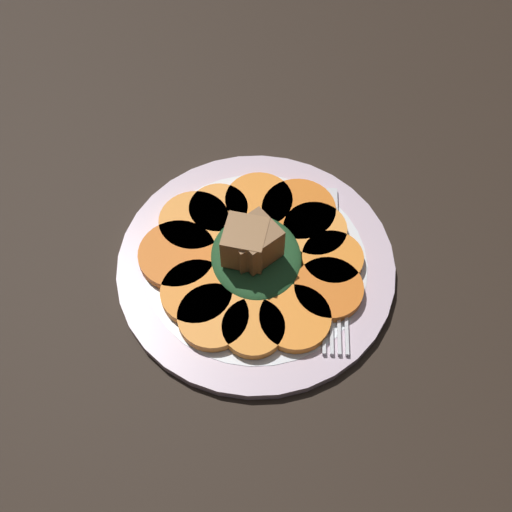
{
  "coord_description": "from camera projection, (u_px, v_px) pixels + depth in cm",
  "views": [
    {
      "loc": [
        -31.07,
        4.5,
        54.86
      ],
      "look_at": [
        0.0,
        0.0,
        4.1
      ],
      "focal_mm": 45.0,
      "sensor_mm": 36.0,
      "label": 1
    }
  ],
  "objects": [
    {
      "name": "fork",
      "position": [
        334.0,
        270.0,
        0.6
      ],
      "size": [
        18.02,
        5.01,
        0.4
      ],
      "rotation": [
        0.0,
        0.0,
        -0.19
      ],
      "color": "silver",
      "rests_on": "plate"
    },
    {
      "name": "carrot_slice_7",
      "position": [
        259.0,
        202.0,
        0.64
      ],
      "size": [
        6.71,
        6.71,
        0.97
      ],
      "primitive_type": "cylinder",
      "color": "orange",
      "rests_on": "plate"
    },
    {
      "name": "carrot_slice_0",
      "position": [
        213.0,
        317.0,
        0.57
      ],
      "size": [
        6.39,
        6.39,
        0.97
      ],
      "primitive_type": "cylinder",
      "color": "orange",
      "rests_on": "plate"
    },
    {
      "name": "plate",
      "position": [
        256.0,
        265.0,
        0.61
      ],
      "size": [
        26.33,
        26.33,
        1.05
      ],
      "color": "silver",
      "rests_on": "table_slab"
    },
    {
      "name": "carrot_slice_3",
      "position": [
        329.0,
        289.0,
        0.58
      ],
      "size": [
        6.35,
        6.35,
        0.97
      ],
      "primitive_type": "cylinder",
      "color": "orange",
      "rests_on": "plate"
    },
    {
      "name": "carrot_slice_10",
      "position": [
        177.0,
        255.0,
        0.6
      ],
      "size": [
        7.35,
        7.35,
        0.97
      ],
      "primitive_type": "cylinder",
      "color": "orange",
      "rests_on": "plate"
    },
    {
      "name": "carrot_slice_8",
      "position": [
        219.0,
        210.0,
        0.63
      ],
      "size": [
        5.82,
        5.82,
        0.97
      ],
      "primitive_type": "cylinder",
      "color": "#F99438",
      "rests_on": "plate"
    },
    {
      "name": "carrot_slice_9",
      "position": [
        194.0,
        222.0,
        0.62
      ],
      "size": [
        6.86,
        6.86,
        0.97
      ],
      "primitive_type": "cylinder",
      "color": "orange",
      "rests_on": "plate"
    },
    {
      "name": "carrot_slice_5",
      "position": [
        315.0,
        230.0,
        0.62
      ],
      "size": [
        6.18,
        6.18,
        0.97
      ],
      "primitive_type": "cylinder",
      "color": "#F99539",
      "rests_on": "plate"
    },
    {
      "name": "carrot_slice_1",
      "position": [
        253.0,
        328.0,
        0.56
      ],
      "size": [
        5.59,
        5.59,
        0.97
      ],
      "primitive_type": "cylinder",
      "color": "orange",
      "rests_on": "plate"
    },
    {
      "name": "carrot_slice_11",
      "position": [
        197.0,
        293.0,
        0.58
      ],
      "size": [
        6.58,
        6.58,
        0.97
      ],
      "primitive_type": "cylinder",
      "color": "orange",
      "rests_on": "plate"
    },
    {
      "name": "carrot_slice_6",
      "position": [
        299.0,
        211.0,
        0.63
      ],
      "size": [
        7.3,
        7.3,
        0.97
      ],
      "primitive_type": "cylinder",
      "color": "orange",
      "rests_on": "plate"
    },
    {
      "name": "carrot_slice_2",
      "position": [
        295.0,
        318.0,
        0.57
      ],
      "size": [
        6.42,
        6.42,
        0.97
      ],
      "primitive_type": "cylinder",
      "color": "orange",
      "rests_on": "plate"
    },
    {
      "name": "table_slab",
      "position": [
        256.0,
        273.0,
        0.62
      ],
      "size": [
        120.0,
        120.0,
        2.0
      ],
      "primitive_type": "cube",
      "color": "black",
      "rests_on": "ground"
    },
    {
      "name": "center_pile",
      "position": [
        253.0,
        248.0,
        0.59
      ],
      "size": [
        9.49,
        8.54,
        5.38
      ],
      "color": "#1E4723",
      "rests_on": "plate"
    },
    {
      "name": "carrot_slice_4",
      "position": [
        332.0,
        259.0,
        0.6
      ],
      "size": [
        5.79,
        5.79,
        0.97
      ],
      "primitive_type": "cylinder",
      "color": "orange",
      "rests_on": "plate"
    }
  ]
}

